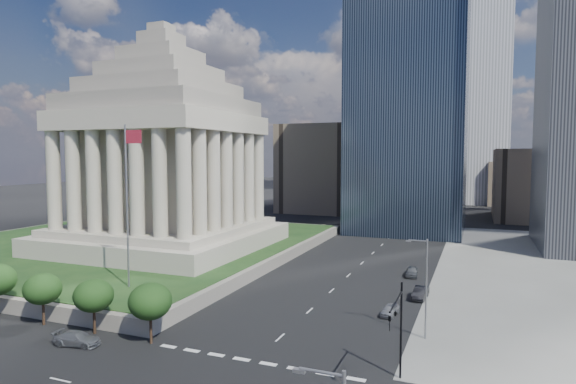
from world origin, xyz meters
The scene contains 14 objects.
ground centered at (0.00, 100.00, 0.00)m, with size 500.00×500.00×0.00m, color black.
plaza_terrace centered at (-45.00, 50.00, 0.90)m, with size 66.00×70.00×1.80m, color #686359.
plaza_lawn centered at (-45.00, 50.00, 1.85)m, with size 64.00×68.00×0.10m, color #183415.
war_memorial centered at (-34.00, 48.00, 21.40)m, with size 34.00×34.00×39.00m, color #9C9783, non-canonical shape.
flagpole centered at (-21.83, 24.00, 13.11)m, with size 2.52×0.24×20.00m.
midrise_glass centered at (2.00, 95.00, 30.00)m, with size 26.00×26.00×60.00m, color black.
building_filler_ne centered at (32.00, 130.00, 10.00)m, with size 20.00×30.00×20.00m, color brown.
building_filler_nw centered at (-30.00, 130.00, 14.00)m, with size 24.00×30.00×28.00m, color brown.
traffic_signal_ne centered at (12.50, 13.70, 5.25)m, with size 0.30×5.74×8.00m.
street_lamp_north centered at (13.33, 25.00, 5.66)m, with size 2.13×0.22×10.00m.
suv_grey centered at (-17.26, 11.00, 0.67)m, with size 1.87×4.59×1.33m, color #57595E.
parked_sedan_near centered at (9.00, 30.84, 0.62)m, with size 1.47×3.64×1.24m, color gray.
parked_sedan_mid centered at (11.50, 38.70, 0.73)m, with size 1.55×4.45×1.47m, color black.
parked_sedan_far centered at (9.00, 49.93, 0.73)m, with size 4.28×1.72×1.46m, color #4C4E52.
Camera 1 is at (18.04, -23.10, 18.09)m, focal length 30.00 mm.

